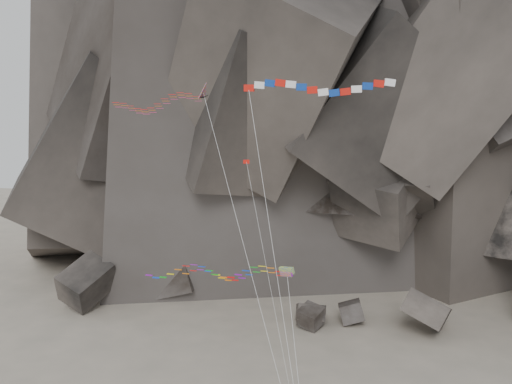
% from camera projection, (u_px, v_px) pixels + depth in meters
% --- Properties ---
extents(headland, '(110.00, 70.00, 84.00)m').
position_uv_depth(headland, '(348.00, 39.00, 108.86)').
color(headland, '#514942').
rests_on(headland, ground).
extents(boulder_field, '(75.57, 18.67, 9.00)m').
position_uv_depth(boulder_field, '(361.00, 306.00, 78.41)').
color(boulder_field, '#47423F').
rests_on(boulder_field, ground).
extents(delta_kite, '(20.94, 13.12, 30.11)m').
position_uv_depth(delta_kite, '(153.00, 103.00, 51.88)').
color(delta_kite, red).
rests_on(delta_kite, ground).
extents(banner_kite, '(11.29, 7.36, 29.99)m').
position_uv_depth(banner_kite, '(318.00, 89.00, 42.62)').
color(banner_kite, red).
rests_on(banner_kite, ground).
extents(parafoil_kite, '(15.72, 7.04, 15.27)m').
position_uv_depth(parafoil_kite, '(210.00, 272.00, 47.36)').
color(parafoil_kite, '#DFEF0D').
rests_on(parafoil_kite, ground).
extents(pennant_kite, '(7.21, 8.83, 23.52)m').
position_uv_depth(pennant_kite, '(261.00, 242.00, 45.71)').
color(pennant_kite, red).
rests_on(pennant_kite, ground).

